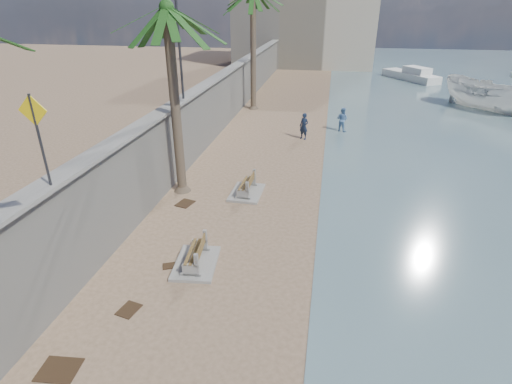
{
  "coord_description": "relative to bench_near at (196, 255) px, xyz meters",
  "views": [
    {
      "loc": [
        2.07,
        -6.93,
        8.0
      ],
      "look_at": [
        -0.5,
        7.0,
        1.2
      ],
      "focal_mm": 28.0,
      "sensor_mm": 36.0,
      "label": 1
    }
  ],
  "objects": [
    {
      "name": "debris_d",
      "position": [
        -0.85,
        -0.26,
        -0.35
      ],
      "size": [
        0.54,
        0.49,
        0.03
      ],
      "primitive_type": "cube",
      "rotation": [
        0.0,
        0.0,
        3.55
      ],
      "color": "#382616",
      "rests_on": "ground_plane"
    },
    {
      "name": "person_a",
      "position": [
        2.51,
        14.23,
        0.59
      ],
      "size": [
        0.83,
        0.74,
        1.9
      ],
      "primitive_type": "imported",
      "rotation": [
        0.0,
        0.0,
        -0.51
      ],
      "color": "#131E36",
      "rests_on": "ground_plane"
    },
    {
      "name": "pedestrian_sign",
      "position": [
        -3.09,
        -2.05,
        4.79
      ],
      "size": [
        0.78,
        0.07,
        2.4
      ],
      "color": "#2D2D33",
      "rests_on": "wall_cap"
    },
    {
      "name": "wall_cap",
      "position": [
        -3.29,
        16.45,
        3.19
      ],
      "size": [
        0.8,
        70.0,
        0.12
      ],
      "primitive_type": "cube",
      "color": "gray",
      "rests_on": "seawall"
    },
    {
      "name": "yacht_far",
      "position": [
        12.65,
        37.71,
        -0.01
      ],
      "size": [
        5.65,
        7.18,
        1.5
      ],
      "primitive_type": null,
      "rotation": [
        0.0,
        0.0,
        2.15
      ],
      "color": "silver",
      "rests_on": "bay_water"
    },
    {
      "name": "seawall",
      "position": [
        -3.29,
        16.45,
        1.39
      ],
      "size": [
        0.45,
        70.0,
        3.5
      ],
      "primitive_type": "cube",
      "color": "gray",
      "rests_on": "ground_plane"
    },
    {
      "name": "bench_far",
      "position": [
        0.57,
        5.65,
        0.01
      ],
      "size": [
        1.42,
        2.05,
        0.84
      ],
      "color": "gray",
      "rests_on": "ground_plane"
    },
    {
      "name": "bench_near",
      "position": [
        0.0,
        0.0,
        0.0
      ],
      "size": [
        1.56,
        2.12,
        0.83
      ],
      "color": "gray",
      "rests_on": "ground_plane"
    },
    {
      "name": "boat_cruiser",
      "position": [
        16.55,
        24.38,
        0.98
      ],
      "size": [
        4.25,
        4.25,
        3.49
      ],
      "primitive_type": "imported",
      "rotation": [
        0.0,
        0.0,
        0.72
      ],
      "color": "silver",
      "rests_on": "bay_water"
    },
    {
      "name": "debris_b",
      "position": [
        -1.21,
        -2.45,
        -0.35
      ],
      "size": [
        0.64,
        0.73,
        0.03
      ],
      "primitive_type": "cube",
      "rotation": [
        0.0,
        0.0,
        4.5
      ],
      "color": "#382616",
      "rests_on": "ground_plane"
    },
    {
      "name": "debris_a",
      "position": [
        -1.9,
        -4.68,
        -0.35
      ],
      "size": [
        1.0,
        0.83,
        0.03
      ],
      "primitive_type": "cube",
      "rotation": [
        0.0,
        0.0,
        3.23
      ],
      "color": "#382616",
      "rests_on": "ground_plane"
    },
    {
      "name": "ground_plane",
      "position": [
        1.91,
        -3.55,
        -0.36
      ],
      "size": [
        140.0,
        140.0,
        0.0
      ],
      "primitive_type": "plane",
      "color": "#907258"
    },
    {
      "name": "person_b",
      "position": [
        4.91,
        16.43,
        0.52
      ],
      "size": [
        1.07,
        0.99,
        1.78
      ],
      "primitive_type": "imported",
      "rotation": [
        0.0,
        0.0,
        2.64
      ],
      "color": "#5279AB",
      "rests_on": "ground_plane"
    },
    {
      "name": "debris_c",
      "position": [
        -1.88,
        4.18,
        -0.35
      ],
      "size": [
        0.8,
        0.91,
        0.03
      ],
      "primitive_type": "cube",
      "rotation": [
        0.0,
        0.0,
        1.31
      ],
      "color": "#382616",
      "rests_on": "ground_plane"
    },
    {
      "name": "streetlight",
      "position": [
        -3.19,
        8.45,
        6.28
      ],
      "size": [
        0.28,
        0.28,
        5.12
      ],
      "color": "#2D2D33",
      "rests_on": "wall_cap"
    },
    {
      "name": "end_building",
      "position": [
        -0.09,
        48.45,
        6.64
      ],
      "size": [
        18.0,
        12.0,
        14.0
      ],
      "primitive_type": "cube",
      "color": "#B7AA93",
      "rests_on": "ground_plane"
    },
    {
      "name": "palm_mid",
      "position": [
        -2.45,
        5.43,
        7.3
      ],
      "size": [
        5.0,
        5.0,
        8.68
      ],
      "color": "brown",
      "rests_on": "ground_plane"
    }
  ]
}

